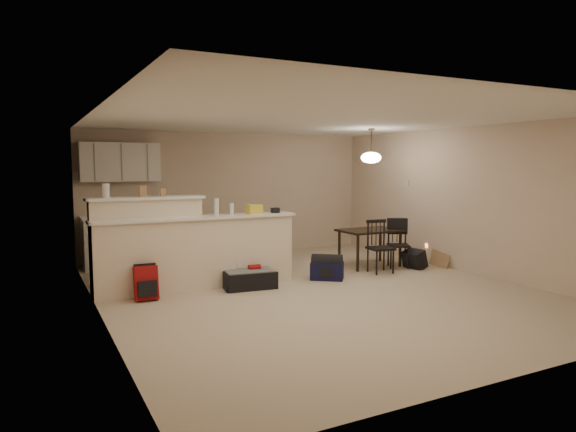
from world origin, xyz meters
TOP-DOWN VIEW (x-y plane):
  - room at (0.00, 0.00)m, footprint 7.00×7.02m
  - breakfast_bar at (-1.76, 0.98)m, footprint 3.08×0.58m
  - upper_cabinets at (-2.20, 3.32)m, footprint 1.40×0.34m
  - kitchen_counter at (-2.00, 3.19)m, footprint 1.80×0.60m
  - thermostat at (2.98, 1.55)m, footprint 0.02×0.12m
  - jar at (-2.75, 1.12)m, footprint 0.10×0.10m
  - cereal_box at (-2.25, 1.12)m, footprint 0.10×0.07m
  - small_box at (-1.96, 1.12)m, footprint 0.08×0.06m
  - bottle_a at (-1.21, 0.90)m, footprint 0.07×0.07m
  - bottle_b at (-0.96, 0.90)m, footprint 0.06×0.06m
  - bag_lump at (-0.59, 0.90)m, footprint 0.22×0.18m
  - pouch at (-0.23, 0.90)m, footprint 0.12×0.10m
  - dining_table at (1.80, 1.14)m, footprint 1.10×0.74m
  - pendant_lamp at (1.80, 1.14)m, footprint 0.36×0.36m
  - dining_chair_near at (1.62, 0.58)m, footprint 0.44×0.42m
  - dining_chair_far at (2.18, 0.79)m, footprint 0.51×0.50m
  - suitcase at (-0.81, 0.61)m, footprint 0.81×0.57m
  - red_backpack at (-2.34, 0.61)m, footprint 0.32×0.21m
  - navy_duffel at (0.53, 0.54)m, footprint 0.58×0.54m
  - black_daypack at (2.40, 0.60)m, footprint 0.30×0.40m
  - cardboard_sheet at (2.85, 0.45)m, footprint 0.10×0.37m

SIDE VIEW (x-z plane):
  - suitcase at x=-0.81m, z-range 0.00..0.26m
  - navy_duffel at x=0.53m, z-range 0.00..0.28m
  - cardboard_sheet at x=2.85m, z-range 0.00..0.29m
  - black_daypack at x=2.40m, z-range 0.00..0.32m
  - red_backpack at x=-2.34m, z-range 0.00..0.47m
  - dining_chair_far at x=2.18m, z-range 0.00..0.86m
  - kitchen_counter at x=-2.00m, z-range 0.00..0.90m
  - dining_chair_near at x=1.62m, z-range 0.00..0.90m
  - dining_table at x=1.80m, z-range 0.26..0.94m
  - breakfast_bar at x=-1.76m, z-range -0.09..1.30m
  - pouch at x=-0.23m, z-range 1.09..1.17m
  - bag_lump at x=-0.59m, z-range 1.09..1.23m
  - bottle_b at x=-0.96m, z-range 1.09..1.27m
  - bottle_a at x=-1.21m, z-range 1.09..1.35m
  - room at x=0.00m, z-range 0.00..2.50m
  - small_box at x=-1.96m, z-range 1.39..1.51m
  - cereal_box at x=-2.25m, z-range 1.39..1.55m
  - jar at x=-2.75m, z-range 1.39..1.59m
  - thermostat at x=2.98m, z-range 1.44..1.56m
  - upper_cabinets at x=-2.20m, z-range 1.55..2.25m
  - pendant_lamp at x=1.80m, z-range 1.68..2.30m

